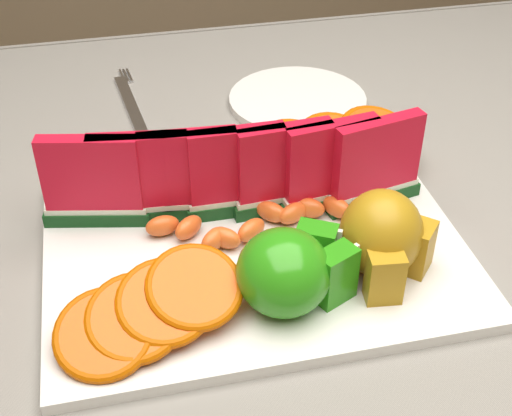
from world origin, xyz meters
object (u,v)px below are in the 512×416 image
(platter, at_px, (255,249))
(fork, at_px, (131,103))
(pear_cluster, at_px, (384,237))
(side_plate, at_px, (298,100))
(apple_cluster, at_px, (291,271))

(platter, height_order, fork, platter)
(pear_cluster, bearing_deg, side_plate, 87.29)
(platter, relative_size, pear_cluster, 4.05)
(platter, height_order, side_plate, platter)
(side_plate, xyz_separation_m, fork, (-0.21, 0.05, -0.00))
(apple_cluster, bearing_deg, fork, 104.79)
(pear_cluster, xyz_separation_m, side_plate, (0.02, 0.34, -0.05))
(pear_cluster, relative_size, fork, 0.51)
(platter, bearing_deg, side_plate, 66.89)
(apple_cluster, bearing_deg, platter, 100.22)
(platter, relative_size, side_plate, 2.09)
(apple_cluster, distance_m, fork, 0.42)
(apple_cluster, xyz_separation_m, side_plate, (0.11, 0.36, -0.04))
(apple_cluster, xyz_separation_m, pear_cluster, (0.09, 0.02, 0.01))
(pear_cluster, xyz_separation_m, fork, (-0.20, 0.39, -0.05))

